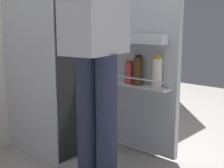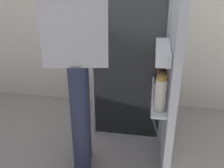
# 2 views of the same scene
# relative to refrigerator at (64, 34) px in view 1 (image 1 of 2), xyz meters

# --- Properties ---
(ground_plane) EXTENTS (6.09, 6.09, 0.00)m
(ground_plane) POSITION_rel_refrigerator_xyz_m (-0.02, -0.51, -0.89)
(ground_plane) COLOR gray
(refrigerator) EXTENTS (0.63, 1.18, 1.77)m
(refrigerator) POSITION_rel_refrigerator_xyz_m (0.00, 0.00, 0.00)
(refrigerator) COLOR silver
(refrigerator) RESTS_ON ground_plane
(person) EXTENTS (0.59, 0.64, 1.60)m
(person) POSITION_rel_refrigerator_xyz_m (-0.29, -0.64, 0.06)
(person) COLOR #2D334C
(person) RESTS_ON ground_plane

